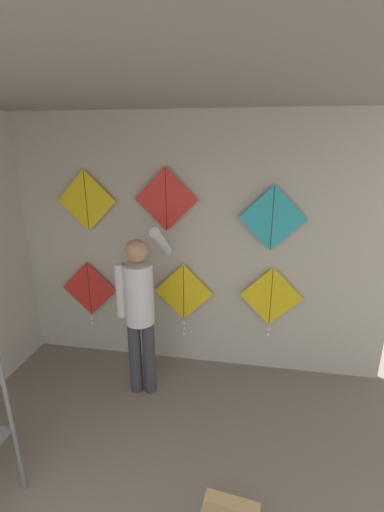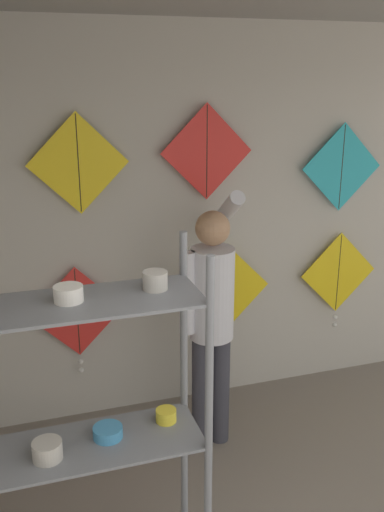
{
  "view_description": "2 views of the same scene",
  "coord_description": "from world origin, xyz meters",
  "px_view_note": "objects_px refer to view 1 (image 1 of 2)",
  "views": [
    {
      "loc": [
        0.75,
        -0.12,
        2.49
      ],
      "look_at": [
        0.19,
        3.06,
        1.42
      ],
      "focal_mm": 24.0,
      "sensor_mm": 36.0,
      "label": 1
    },
    {
      "loc": [
        -1.43,
        -0.45,
        2.46
      ],
      "look_at": [
        -0.3,
        3.06,
        1.27
      ],
      "focal_mm": 40.0,
      "sensor_mm": 36.0,
      "label": 2
    }
  ],
  "objects_px": {
    "kite_3": "(86,201)",
    "kite_4": "(166,200)",
    "kite_0": "(89,290)",
    "kite_1": "(184,295)",
    "kite_5": "(272,219)",
    "shopkeeper": "(140,304)",
    "kite_2": "(271,299)"
  },
  "relations": [
    {
      "from": "kite_3",
      "to": "kite_4",
      "type": "bearing_deg",
      "value": 0.0
    },
    {
      "from": "kite_0",
      "to": "kite_4",
      "type": "height_order",
      "value": "kite_4"
    },
    {
      "from": "kite_2",
      "to": "kite_3",
      "type": "height_order",
      "value": "kite_3"
    },
    {
      "from": "shopkeeper",
      "to": "kite_0",
      "type": "bearing_deg",
      "value": 139.29
    },
    {
      "from": "kite_0",
      "to": "kite_3",
      "type": "distance_m",
      "value": 1.06
    },
    {
      "from": "kite_2",
      "to": "kite_5",
      "type": "relative_size",
      "value": 1.21
    },
    {
      "from": "kite_0",
      "to": "kite_3",
      "type": "bearing_deg",
      "value": 0.39
    },
    {
      "from": "kite_5",
      "to": "shopkeeper",
      "type": "bearing_deg",
      "value": -156.29
    },
    {
      "from": "kite_1",
      "to": "shopkeeper",
      "type": "bearing_deg",
      "value": -121.23
    },
    {
      "from": "kite_1",
      "to": "kite_0",
      "type": "bearing_deg",
      "value": 179.99
    },
    {
      "from": "kite_1",
      "to": "kite_5",
      "type": "height_order",
      "value": "kite_5"
    },
    {
      "from": "kite_0",
      "to": "kite_2",
      "type": "xyz_separation_m",
      "value": [
        2.08,
        0.0,
        0.06
      ]
    },
    {
      "from": "kite_0",
      "to": "kite_1",
      "type": "distance_m",
      "value": 1.13
    },
    {
      "from": "kite_4",
      "to": "kite_5",
      "type": "bearing_deg",
      "value": 0.0
    },
    {
      "from": "kite_1",
      "to": "kite_3",
      "type": "relative_size",
      "value": 1.31
    },
    {
      "from": "kite_4",
      "to": "kite_2",
      "type": "bearing_deg",
      "value": -0.02
    },
    {
      "from": "shopkeeper",
      "to": "kite_3",
      "type": "relative_size",
      "value": 2.64
    },
    {
      "from": "kite_0",
      "to": "kite_4",
      "type": "distance_m",
      "value": 1.45
    },
    {
      "from": "kite_1",
      "to": "kite_2",
      "type": "relative_size",
      "value": 1.09
    },
    {
      "from": "shopkeeper",
      "to": "kite_2",
      "type": "height_order",
      "value": "shopkeeper"
    },
    {
      "from": "shopkeeper",
      "to": "kite_1",
      "type": "xyz_separation_m",
      "value": [
        0.33,
        0.54,
        -0.12
      ]
    },
    {
      "from": "kite_0",
      "to": "kite_1",
      "type": "xyz_separation_m",
      "value": [
        1.13,
        -0.0,
        0.03
      ]
    },
    {
      "from": "kite_2",
      "to": "kite_4",
      "type": "relative_size",
      "value": 1.21
    },
    {
      "from": "kite_1",
      "to": "kite_5",
      "type": "bearing_deg",
      "value": 0.05
    },
    {
      "from": "kite_1",
      "to": "kite_4",
      "type": "height_order",
      "value": "kite_4"
    },
    {
      "from": "kite_4",
      "to": "kite_5",
      "type": "distance_m",
      "value": 1.09
    },
    {
      "from": "shopkeeper",
      "to": "kite_1",
      "type": "relative_size",
      "value": 2.01
    },
    {
      "from": "kite_0",
      "to": "kite_4",
      "type": "xyz_separation_m",
      "value": [
        0.95,
        0.0,
        1.09
      ]
    },
    {
      "from": "kite_3",
      "to": "kite_5",
      "type": "relative_size",
      "value": 1.0
    },
    {
      "from": "kite_0",
      "to": "shopkeeper",
      "type": "bearing_deg",
      "value": -34.03
    },
    {
      "from": "kite_2",
      "to": "kite_0",
      "type": "bearing_deg",
      "value": 180.0
    },
    {
      "from": "kite_5",
      "to": "kite_2",
      "type": "bearing_deg",
      "value": -0.59
    }
  ]
}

